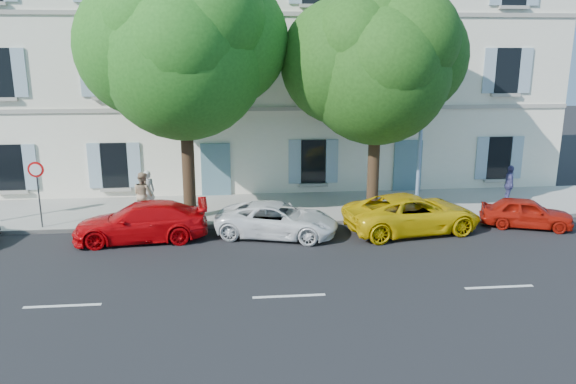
{
  "coord_description": "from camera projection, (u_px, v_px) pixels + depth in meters",
  "views": [
    {
      "loc": [
        -1.45,
        -18.07,
        6.57
      ],
      "look_at": [
        0.58,
        2.0,
        1.4
      ],
      "focal_mm": 35.0,
      "sensor_mm": 36.0,
      "label": 1
    }
  ],
  "objects": [
    {
      "name": "pedestrian_a",
      "position": [
        147.0,
        191.0,
        22.54
      ],
      "size": [
        0.73,
        0.61,
        1.71
      ],
      "primitive_type": "imported",
      "rotation": [
        0.0,
        0.0,
        3.52
      ],
      "color": "silver",
      "rests_on": "sidewalk"
    },
    {
      "name": "pedestrian_c",
      "position": [
        509.0,
        185.0,
        23.7
      ],
      "size": [
        0.62,
        1.04,
        1.66
      ],
      "primitive_type": "imported",
      "rotation": [
        0.0,
        0.0,
        1.34
      ],
      "color": "#45467F",
      "rests_on": "sidewalk"
    },
    {
      "name": "road_sign",
      "position": [
        37.0,
        180.0,
        20.33
      ],
      "size": [
        0.57,
        0.08,
        2.47
      ],
      "color": "#383A3D",
      "rests_on": "sidewalk"
    },
    {
      "name": "pedestrian_b",
      "position": [
        143.0,
        194.0,
        21.95
      ],
      "size": [
        1.08,
        1.08,
        1.77
      ],
      "primitive_type": "imported",
      "rotation": [
        0.0,
        0.0,
        2.36
      ],
      "color": "tan",
      "rests_on": "sidewalk"
    },
    {
      "name": "kerb",
      "position": [
        272.0,
        224.0,
        21.36
      ],
      "size": [
        36.0,
        0.16,
        0.16
      ],
      "primitive_type": "cube",
      "color": "#9E998E",
      "rests_on": "ground"
    },
    {
      "name": "car_red_hatchback",
      "position": [
        526.0,
        213.0,
        21.14
      ],
      "size": [
        3.56,
        2.36,
        1.13
      ],
      "primitive_type": "imported",
      "rotation": [
        0.0,
        0.0,
        1.23
      ],
      "color": "#A4150A",
      "rests_on": "ground"
    },
    {
      "name": "car_yellow_supercar",
      "position": [
        412.0,
        213.0,
        20.59
      ],
      "size": [
        5.32,
        3.09,
        1.39
      ],
      "primitive_type": "imported",
      "rotation": [
        0.0,
        0.0,
        1.73
      ],
      "color": "#DBB209",
      "rests_on": "ground"
    },
    {
      "name": "tree_right",
      "position": [
        377.0,
        71.0,
        21.29
      ],
      "size": [
        5.66,
        5.66,
        8.72
      ],
      "color": "#3A2819",
      "rests_on": "sidewalk"
    },
    {
      "name": "ground",
      "position": [
        277.0,
        246.0,
        19.19
      ],
      "size": [
        90.0,
        90.0,
        0.0
      ],
      "primitive_type": "plane",
      "color": "black"
    },
    {
      "name": "car_white_coupe",
      "position": [
        277.0,
        220.0,
        20.13
      ],
      "size": [
        4.74,
        3.1,
        1.21
      ],
      "primitive_type": "imported",
      "rotation": [
        0.0,
        0.0,
        1.3
      ],
      "color": "white",
      "rests_on": "ground"
    },
    {
      "name": "sidewalk",
      "position": [
        268.0,
        209.0,
        23.46
      ],
      "size": [
        36.0,
        4.5,
        0.15
      ],
      "primitive_type": "cube",
      "color": "#A09E96",
      "rests_on": "ground"
    },
    {
      "name": "car_red_coupe",
      "position": [
        141.0,
        222.0,
        19.68
      ],
      "size": [
        4.75,
        2.2,
        1.34
      ],
      "primitive_type": "imported",
      "rotation": [
        0.0,
        0.0,
        4.78
      ],
      "color": "#BD0509",
      "rests_on": "ground"
    },
    {
      "name": "tree_left",
      "position": [
        183.0,
        56.0,
        20.4
      ],
      "size": [
        6.16,
        6.16,
        9.55
      ],
      "color": "#3A2819",
      "rests_on": "sidewalk"
    },
    {
      "name": "building",
      "position": [
        260.0,
        60.0,
        27.53
      ],
      "size": [
        28.0,
        7.0,
        12.0
      ],
      "primitive_type": "cube",
      "color": "white",
      "rests_on": "ground"
    },
    {
      "name": "street_lamp",
      "position": [
        424.0,
        107.0,
        21.22
      ],
      "size": [
        0.33,
        1.61,
        7.53
      ],
      "color": "#7293BF",
      "rests_on": "sidewalk"
    }
  ]
}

